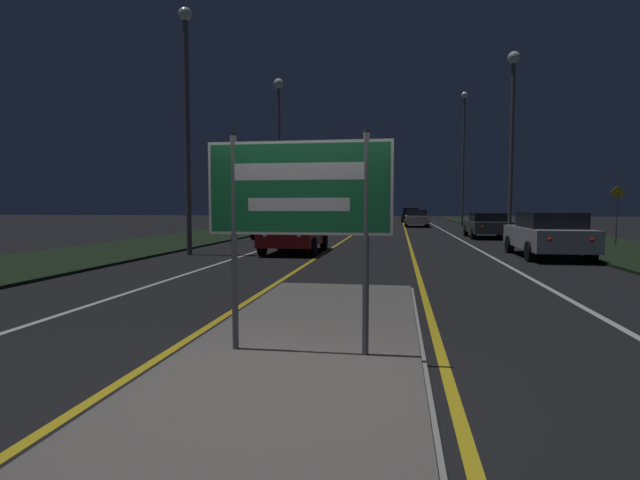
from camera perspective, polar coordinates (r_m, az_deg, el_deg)
ground_plane at (r=5.01m, az=-4.25°, el=-16.24°), size 160.00×160.00×0.00m
median_island at (r=5.73m, az=-2.40°, el=-13.17°), size 2.79×9.81×0.10m
verge_left at (r=26.81m, az=-14.32°, el=0.22°), size 5.00×100.00×0.08m
verge_right at (r=26.03m, az=27.79°, el=-0.23°), size 5.00×100.00×0.08m
centre_line_yellow_left at (r=29.74m, az=3.78°, el=0.62°), size 0.12×70.00×0.01m
centre_line_yellow_right at (r=29.63m, az=9.90°, el=0.55°), size 0.12×70.00×0.01m
lane_line_white_left at (r=30.09m, az=-1.18°, el=0.66°), size 0.12×70.00×0.01m
lane_line_white_right at (r=29.79m, az=14.94°, el=0.50°), size 0.12×70.00×0.01m
edge_line_white_left at (r=30.76m, az=-6.69°, el=0.71°), size 0.10×70.00×0.01m
edge_line_white_right at (r=30.25m, az=20.60°, el=0.43°), size 0.10×70.00×0.01m
highway_sign at (r=5.47m, az=-2.46°, el=4.84°), size 2.05×0.07×2.43m
streetlight_left_near at (r=18.39m, az=-14.98°, el=14.69°), size 0.46×0.46×8.48m
streetlight_left_far at (r=32.41m, az=-4.72°, el=12.95°), size 0.63×0.63×9.70m
streetlight_right_near at (r=24.97m, az=21.13°, el=13.06°), size 0.55×0.55×8.69m
streetlight_right_far at (r=44.56m, az=16.09°, el=10.83°), size 0.55×0.55×11.26m
car_receding_0 at (r=18.25m, az=24.58°, el=0.64°), size 1.99×4.73×1.51m
car_receding_1 at (r=28.08m, az=18.55°, el=1.68°), size 2.02×4.48×1.34m
car_receding_2 at (r=41.47m, az=10.97°, el=2.50°), size 1.91×4.50×1.39m
car_receding_3 at (r=53.32m, az=10.30°, el=2.86°), size 1.90×4.18×1.48m
car_approaching_0 at (r=18.42m, az=-2.84°, el=1.09°), size 1.99×4.25×1.56m
car_approaching_1 at (r=27.29m, az=-5.07°, el=1.95°), size 1.86×4.64×1.46m
warning_sign at (r=24.49m, az=30.81°, el=3.04°), size 0.60×0.06×2.50m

